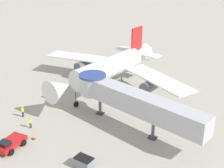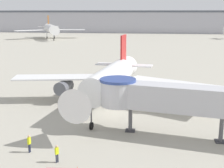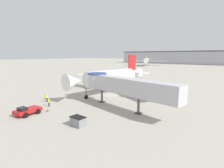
{
  "view_description": "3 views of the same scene",
  "coord_description": "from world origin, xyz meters",
  "px_view_note": "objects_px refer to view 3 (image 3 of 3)",
  "views": [
    {
      "loc": [
        26.77,
        -40.87,
        23.43
      ],
      "look_at": [
        1.89,
        -0.77,
        2.66
      ],
      "focal_mm": 50.0,
      "sensor_mm": 36.0,
      "label": 1
    },
    {
      "loc": [
        5.48,
        -40.02,
        13.4
      ],
      "look_at": [
        -0.33,
        3.77,
        3.19
      ],
      "focal_mm": 50.0,
      "sensor_mm": 36.0,
      "label": 2
    },
    {
      "loc": [
        26.38,
        -33.28,
        9.77
      ],
      "look_at": [
        0.54,
        0.71,
        2.69
      ],
      "focal_mm": 28.0,
      "sensor_mm": 36.0,
      "label": 3
    }
  ],
  "objects_px": {
    "service_container_gray": "(78,121)",
    "ground_crew_wing_walker": "(47,97)",
    "traffic_cone_apron_front": "(48,109)",
    "background_jet_orange_tail": "(146,60)",
    "main_airplane": "(113,77)",
    "traffic_cone_starboard_wing": "(154,100)",
    "pushback_tug_red": "(27,111)",
    "ground_crew_marshaller": "(49,102)",
    "jet_bridge": "(121,85)"
  },
  "relations": [
    {
      "from": "main_airplane",
      "to": "pushback_tug_red",
      "type": "bearing_deg",
      "value": -85.99
    },
    {
      "from": "main_airplane",
      "to": "traffic_cone_apron_front",
      "type": "distance_m",
      "value": 19.09
    },
    {
      "from": "background_jet_orange_tail",
      "to": "pushback_tug_red",
      "type": "bearing_deg",
      "value": -96.56
    },
    {
      "from": "jet_bridge",
      "to": "traffic_cone_apron_front",
      "type": "height_order",
      "value": "jet_bridge"
    },
    {
      "from": "service_container_gray",
      "to": "ground_crew_wing_walker",
      "type": "bearing_deg",
      "value": 162.61
    },
    {
      "from": "main_airplane",
      "to": "ground_crew_marshaller",
      "type": "xyz_separation_m",
      "value": [
        -2.59,
        -16.88,
        -3.18
      ]
    },
    {
      "from": "service_container_gray",
      "to": "ground_crew_wing_walker",
      "type": "relative_size",
      "value": 1.22
    },
    {
      "from": "traffic_cone_starboard_wing",
      "to": "ground_crew_marshaller",
      "type": "xyz_separation_m",
      "value": [
        -14.79,
        -15.11,
        0.6
      ]
    },
    {
      "from": "pushback_tug_red",
      "to": "traffic_cone_starboard_wing",
      "type": "relative_size",
      "value": 5.47
    },
    {
      "from": "background_jet_orange_tail",
      "to": "traffic_cone_starboard_wing",
      "type": "bearing_deg",
      "value": -88.01
    },
    {
      "from": "jet_bridge",
      "to": "service_container_gray",
      "type": "height_order",
      "value": "jet_bridge"
    },
    {
      "from": "ground_crew_wing_walker",
      "to": "pushback_tug_red",
      "type": "bearing_deg",
      "value": -134.4
    },
    {
      "from": "main_airplane",
      "to": "ground_crew_wing_walker",
      "type": "relative_size",
      "value": 17.42
    },
    {
      "from": "main_airplane",
      "to": "traffic_cone_starboard_wing",
      "type": "xyz_separation_m",
      "value": [
        12.19,
        -1.77,
        -3.78
      ]
    },
    {
      "from": "traffic_cone_apron_front",
      "to": "background_jet_orange_tail",
      "type": "xyz_separation_m",
      "value": [
        -45.87,
        131.55,
        4.75
      ]
    },
    {
      "from": "jet_bridge",
      "to": "background_jet_orange_tail",
      "type": "relative_size",
      "value": 0.62
    },
    {
      "from": "main_airplane",
      "to": "traffic_cone_starboard_wing",
      "type": "distance_m",
      "value": 12.89
    },
    {
      "from": "background_jet_orange_tail",
      "to": "traffic_cone_apron_front",
      "type": "bearing_deg",
      "value": -95.76
    },
    {
      "from": "traffic_cone_starboard_wing",
      "to": "main_airplane",
      "type": "bearing_deg",
      "value": 171.74
    },
    {
      "from": "main_airplane",
      "to": "jet_bridge",
      "type": "height_order",
      "value": "main_airplane"
    },
    {
      "from": "service_container_gray",
      "to": "background_jet_orange_tail",
      "type": "xyz_separation_m",
      "value": [
        -55.08,
        132.7,
        4.41
      ]
    },
    {
      "from": "ground_crew_marshaller",
      "to": "ground_crew_wing_walker",
      "type": "height_order",
      "value": "ground_crew_wing_walker"
    },
    {
      "from": "ground_crew_marshaller",
      "to": "service_container_gray",
      "type": "bearing_deg",
      "value": -66.06
    },
    {
      "from": "traffic_cone_starboard_wing",
      "to": "background_jet_orange_tail",
      "type": "relative_size",
      "value": 0.02
    },
    {
      "from": "traffic_cone_apron_front",
      "to": "ground_crew_marshaller",
      "type": "distance_m",
      "value": 3.04
    },
    {
      "from": "pushback_tug_red",
      "to": "traffic_cone_starboard_wing",
      "type": "height_order",
      "value": "pushback_tug_red"
    },
    {
      "from": "traffic_cone_starboard_wing",
      "to": "traffic_cone_apron_front",
      "type": "distance_m",
      "value": 21.01
    },
    {
      "from": "traffic_cone_apron_front",
      "to": "ground_crew_marshaller",
      "type": "xyz_separation_m",
      "value": [
        -2.35,
        1.82,
        0.64
      ]
    },
    {
      "from": "service_container_gray",
      "to": "ground_crew_wing_walker",
      "type": "height_order",
      "value": "ground_crew_wing_walker"
    },
    {
      "from": "main_airplane",
      "to": "ground_crew_marshaller",
      "type": "distance_m",
      "value": 17.37
    },
    {
      "from": "service_container_gray",
      "to": "background_jet_orange_tail",
      "type": "relative_size",
      "value": 0.06
    },
    {
      "from": "service_container_gray",
      "to": "traffic_cone_starboard_wing",
      "type": "height_order",
      "value": "service_container_gray"
    },
    {
      "from": "service_container_gray",
      "to": "pushback_tug_red",
      "type": "bearing_deg",
      "value": -169.39
    },
    {
      "from": "traffic_cone_starboard_wing",
      "to": "pushback_tug_red",
      "type": "bearing_deg",
      "value": -123.98
    },
    {
      "from": "jet_bridge",
      "to": "traffic_cone_starboard_wing",
      "type": "distance_m",
      "value": 9.17
    },
    {
      "from": "main_airplane",
      "to": "ground_crew_wing_walker",
      "type": "bearing_deg",
      "value": -103.82
    },
    {
      "from": "service_container_gray",
      "to": "main_airplane",
      "type": "bearing_deg",
      "value": 114.29
    },
    {
      "from": "traffic_cone_starboard_wing",
      "to": "ground_crew_marshaller",
      "type": "bearing_deg",
      "value": -134.39
    },
    {
      "from": "jet_bridge",
      "to": "pushback_tug_red",
      "type": "relative_size",
      "value": 4.88
    },
    {
      "from": "main_airplane",
      "to": "traffic_cone_starboard_wing",
      "type": "relative_size",
      "value": 39.98
    },
    {
      "from": "jet_bridge",
      "to": "ground_crew_wing_walker",
      "type": "bearing_deg",
      "value": -147.35
    },
    {
      "from": "pushback_tug_red",
      "to": "service_container_gray",
      "type": "xyz_separation_m",
      "value": [
        10.23,
        1.92,
        -0.04
      ]
    },
    {
      "from": "main_airplane",
      "to": "service_container_gray",
      "type": "relative_size",
      "value": 14.31
    },
    {
      "from": "jet_bridge",
      "to": "traffic_cone_starboard_wing",
      "type": "bearing_deg",
      "value": 77.16
    },
    {
      "from": "service_container_gray",
      "to": "traffic_cone_apron_front",
      "type": "bearing_deg",
      "value": 172.92
    },
    {
      "from": "service_container_gray",
      "to": "ground_crew_wing_walker",
      "type": "xyz_separation_m",
      "value": [
        -14.85,
        4.65,
        0.36
      ]
    },
    {
      "from": "pushback_tug_red",
      "to": "background_jet_orange_tail",
      "type": "distance_m",
      "value": 141.96
    },
    {
      "from": "pushback_tug_red",
      "to": "ground_crew_wing_walker",
      "type": "distance_m",
      "value": 8.03
    },
    {
      "from": "pushback_tug_red",
      "to": "ground_crew_marshaller",
      "type": "xyz_separation_m",
      "value": [
        -1.31,
        4.88,
        0.27
      ]
    },
    {
      "from": "service_container_gray",
      "to": "ground_crew_wing_walker",
      "type": "distance_m",
      "value": 15.56
    }
  ]
}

